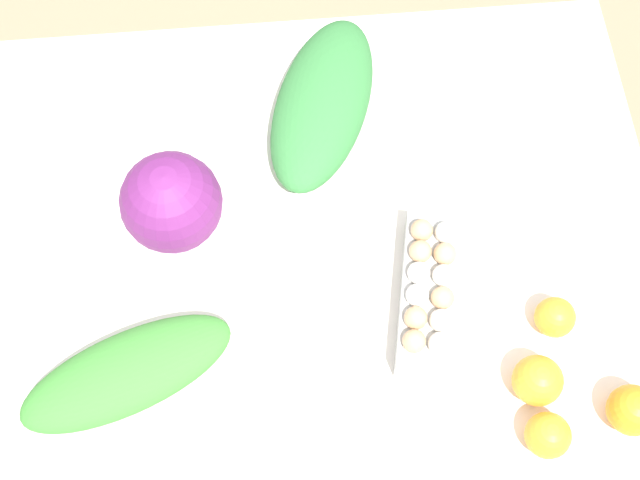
% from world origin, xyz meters
% --- Properties ---
extents(ground_plane, '(8.00, 8.00, 0.00)m').
position_xyz_m(ground_plane, '(0.00, 0.00, 0.00)').
color(ground_plane, '#937A5B').
extents(dining_table, '(1.21, 0.99, 0.77)m').
position_xyz_m(dining_table, '(0.00, 0.00, 0.67)').
color(dining_table, silver).
rests_on(dining_table, ground_plane).
extents(cabbage_purple, '(0.17, 0.17, 0.17)m').
position_xyz_m(cabbage_purple, '(0.25, -0.06, 0.86)').
color(cabbage_purple, '#6B2366').
rests_on(cabbage_purple, dining_table).
extents(egg_carton, '(0.14, 0.29, 0.09)m').
position_xyz_m(egg_carton, '(-0.17, 0.12, 0.81)').
color(egg_carton, '#A8A8A3').
rests_on(egg_carton, dining_table).
extents(greens_bunch_dandelion, '(0.29, 0.42, 0.09)m').
position_xyz_m(greens_bunch_dandelion, '(-0.03, -0.26, 0.82)').
color(greens_bunch_dandelion, '#337538').
rests_on(greens_bunch_dandelion, dining_table).
extents(greens_bunch_chard, '(0.38, 0.25, 0.07)m').
position_xyz_m(greens_bunch_chard, '(0.33, 0.21, 0.81)').
color(greens_bunch_chard, '#3D8433').
rests_on(greens_bunch_chard, dining_table).
extents(orange_0, '(0.07, 0.07, 0.07)m').
position_xyz_m(orange_0, '(-0.37, 0.18, 0.80)').
color(orange_0, orange).
rests_on(orange_0, dining_table).
extents(orange_1, '(0.08, 0.08, 0.08)m').
position_xyz_m(orange_1, '(-0.32, 0.29, 0.81)').
color(orange_1, orange).
rests_on(orange_1, dining_table).
extents(orange_2, '(0.08, 0.08, 0.08)m').
position_xyz_m(orange_2, '(-0.46, 0.35, 0.81)').
color(orange_2, orange).
rests_on(orange_2, dining_table).
extents(orange_3, '(0.07, 0.07, 0.07)m').
position_xyz_m(orange_3, '(-0.32, 0.37, 0.81)').
color(orange_3, orange).
rests_on(orange_3, dining_table).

